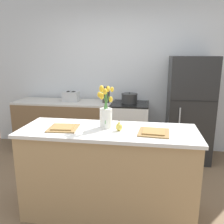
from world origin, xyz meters
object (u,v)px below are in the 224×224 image
object	(u,v)px
flower_vase	(106,113)
plate_setting_right	(154,132)
refrigerator	(189,109)
pear_figurine	(119,126)
cooking_pot	(129,98)
plate_setting_left	(63,128)
toaster	(71,96)
knife_block	(106,96)
stove_range	(130,129)

from	to	relation	value
flower_vase	plate_setting_right	bearing A→B (deg)	-12.19
refrigerator	flower_vase	distance (m)	1.91
pear_figurine	cooking_pot	distance (m)	1.66
plate_setting_right	cooking_pot	size ratio (longest dim) A/B	1.16
flower_vase	cooking_pot	distance (m)	1.58
plate_setting_left	cooking_pot	bearing A→B (deg)	72.35
plate_setting_right	toaster	xyz separation A→B (m)	(-1.39, 1.66, 0.02)
knife_block	flower_vase	bearing A→B (deg)	-79.91
knife_block	cooking_pot	bearing A→B (deg)	1.30
plate_setting_left	plate_setting_right	distance (m)	0.91
knife_block	pear_figurine	bearing A→B (deg)	-75.43
refrigerator	cooking_pot	world-z (taller)	refrigerator
cooking_pot	knife_block	world-z (taller)	knife_block
pear_figurine	knife_block	bearing A→B (deg)	104.57
plate_setting_right	knife_block	xyz separation A→B (m)	(-0.77, 1.67, 0.05)
flower_vase	toaster	size ratio (longest dim) A/B	1.54
pear_figurine	plate_setting_left	distance (m)	0.57
cooking_pot	stove_range	bearing A→B (deg)	-55.32
refrigerator	flower_vase	bearing A→B (deg)	-125.13
flower_vase	plate_setting_left	world-z (taller)	flower_vase
pear_figurine	cooking_pot	bearing A→B (deg)	91.25
plate_setting_right	toaster	size ratio (longest dim) A/B	1.12
plate_setting_left	refrigerator	bearing A→B (deg)	47.60
pear_figurine	cooking_pot	xyz separation A→B (m)	(-0.04, 1.66, -0.02)
knife_block	stove_range	bearing A→B (deg)	-3.11
refrigerator	toaster	world-z (taller)	refrigerator
flower_vase	knife_block	world-z (taller)	flower_vase
flower_vase	toaster	xyz separation A→B (m)	(-0.89, 1.56, -0.12)
flower_vase	cooking_pot	bearing A→B (deg)	85.85
stove_range	plate_setting_left	distance (m)	1.81
plate_setting_left	flower_vase	bearing A→B (deg)	14.19
stove_range	toaster	xyz separation A→B (m)	(-1.03, 0.01, 0.54)
plate_setting_right	cooking_pot	distance (m)	1.72
plate_setting_right	refrigerator	bearing A→B (deg)	70.20
toaster	stove_range	bearing A→B (deg)	-0.74
pear_figurine	plate_setting_right	world-z (taller)	pear_figurine
flower_vase	plate_setting_left	xyz separation A→B (m)	(-0.42, -0.11, -0.15)
plate_setting_left	plate_setting_right	world-z (taller)	same
stove_range	pear_figurine	size ratio (longest dim) A/B	8.21
toaster	knife_block	xyz separation A→B (m)	(0.62, 0.01, 0.03)
stove_range	knife_block	size ratio (longest dim) A/B	3.35
cooking_pot	pear_figurine	bearing A→B (deg)	-88.75
plate_setting_right	knife_block	distance (m)	1.84
stove_range	flower_vase	distance (m)	1.68
stove_range	flower_vase	bearing A→B (deg)	-95.03
refrigerator	pear_figurine	world-z (taller)	refrigerator
stove_range	flower_vase	size ratio (longest dim) A/B	2.11
stove_range	pear_figurine	distance (m)	1.72
toaster	plate_setting_left	bearing A→B (deg)	-74.10
stove_range	cooking_pot	bearing A→B (deg)	124.68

